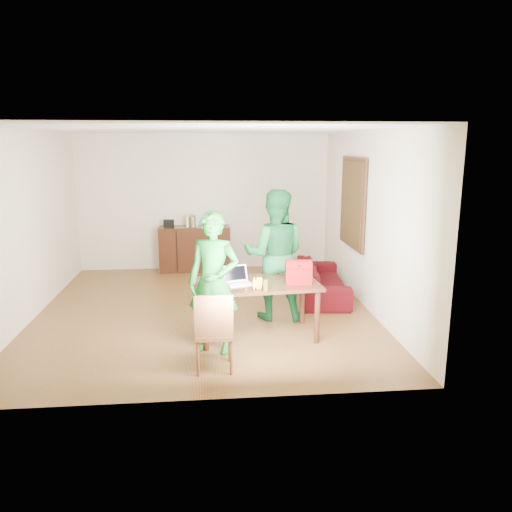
{
  "coord_description": "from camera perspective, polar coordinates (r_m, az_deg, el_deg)",
  "views": [
    {
      "loc": [
        0.08,
        -7.33,
        2.5
      ],
      "look_at": [
        0.7,
        -0.91,
        1.05
      ],
      "focal_mm": 35.0,
      "sensor_mm": 36.0,
      "label": 1
    }
  ],
  "objects": [
    {
      "name": "bottle",
      "position": [
        6.11,
        1.1,
        -3.27
      ],
      "size": [
        0.06,
        0.06,
        0.16
      ],
      "primitive_type": "cylinder",
      "rotation": [
        0.0,
        0.0,
        -0.1
      ],
      "color": "brown",
      "rests_on": "table"
    },
    {
      "name": "room",
      "position": [
        7.55,
        -5.97,
        3.54
      ],
      "size": [
        5.2,
        5.7,
        2.9
      ],
      "color": "#472A11",
      "rests_on": "ground"
    },
    {
      "name": "table",
      "position": [
        6.52,
        0.17,
        -3.81
      ],
      "size": [
        1.64,
        1.0,
        0.74
      ],
      "rotation": [
        0.0,
        0.0,
        0.08
      ],
      "color": "black",
      "rests_on": "ground"
    },
    {
      "name": "sofa",
      "position": [
        8.43,
        7.52,
        -2.73
      ],
      "size": [
        0.92,
        1.93,
        0.55
      ],
      "primitive_type": "imported",
      "rotation": [
        0.0,
        0.0,
        1.47
      ],
      "color": "#370907",
      "rests_on": "ground"
    },
    {
      "name": "red_bag",
      "position": [
        6.44,
        4.88,
        -2.09
      ],
      "size": [
        0.35,
        0.22,
        0.25
      ],
      "primitive_type": "cube",
      "rotation": [
        0.0,
        0.0,
        -0.08
      ],
      "color": "maroon",
      "rests_on": "table"
    },
    {
      "name": "person_far",
      "position": [
        7.17,
        2.16,
        0.14
      ],
      "size": [
        1.02,
        0.86,
        1.88
      ],
      "primitive_type": "imported",
      "rotation": [
        0.0,
        0.0,
        2.97
      ],
      "color": "#135728",
      "rests_on": "ground"
    },
    {
      "name": "laptop",
      "position": [
        6.39,
        -1.95,
        -2.9
      ],
      "size": [
        0.36,
        0.3,
        0.22
      ],
      "rotation": [
        0.0,
        0.0,
        0.28
      ],
      "color": "white",
      "rests_on": "table"
    },
    {
      "name": "chair",
      "position": [
        5.71,
        -4.8,
        -10.33
      ],
      "size": [
        0.42,
        0.4,
        0.93
      ],
      "rotation": [
        0.0,
        0.0,
        0.0
      ],
      "color": "brown",
      "rests_on": "ground"
    },
    {
      "name": "bananas",
      "position": [
        6.18,
        0.17,
        -3.58
      ],
      "size": [
        0.19,
        0.16,
        0.06
      ],
      "primitive_type": null,
      "rotation": [
        0.0,
        0.0,
        -0.43
      ],
      "color": "gold",
      "rests_on": "table"
    },
    {
      "name": "person_near",
      "position": [
        6.02,
        -4.88,
        -3.09
      ],
      "size": [
        0.73,
        0.59,
        1.74
      ],
      "primitive_type": "imported",
      "rotation": [
        0.0,
        0.0,
        -0.32
      ],
      "color": "#145D1B",
      "rests_on": "ground"
    }
  ]
}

